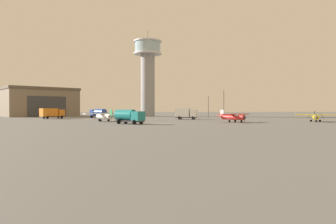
# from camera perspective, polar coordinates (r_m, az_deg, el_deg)

# --- Properties ---
(ground_plane) EXTENTS (400.00, 400.00, 0.00)m
(ground_plane) POSITION_cam_1_polar(r_m,az_deg,el_deg) (62.82, -1.49, -2.22)
(ground_plane) COLOR #60605E
(control_tower) EXTENTS (10.99, 10.99, 33.93)m
(control_tower) POSITION_cam_1_polar(r_m,az_deg,el_deg) (120.94, -3.84, 8.09)
(control_tower) COLOR gray
(control_tower) RESTS_ON ground_plane
(hangar) EXTENTS (33.43, 31.59, 11.45)m
(hangar) POSITION_cam_1_polar(r_m,az_deg,el_deg) (133.46, -23.13, 1.73)
(hangar) COLOR #7A6B56
(hangar) RESTS_ON ground_plane
(airplane_white) EXTENTS (9.08, 7.67, 2.96)m
(airplane_white) POSITION_cam_1_polar(r_m,az_deg,el_deg) (74.52, -11.94, -0.71)
(airplane_white) COLOR white
(airplane_white) RESTS_ON ground_plane
(airplane_yellow) EXTENTS (8.32, 6.66, 2.59)m
(airplane_yellow) POSITION_cam_1_polar(r_m,az_deg,el_deg) (79.26, 26.09, -0.81)
(airplane_yellow) COLOR gold
(airplane_yellow) RESTS_ON ground_plane
(airplane_red) EXTENTS (8.72, 7.38, 2.85)m
(airplane_red) POSITION_cam_1_polar(r_m,az_deg,el_deg) (70.37, 12.12, -0.84)
(airplane_red) COLOR red
(airplane_red) RESTS_ON ground_plane
(truck_box_orange) EXTENTS (6.87, 6.73, 3.17)m
(truck_box_orange) POSITION_cam_1_polar(r_m,az_deg,el_deg) (99.34, -21.07, -0.17)
(truck_box_orange) COLOR #38383D
(truck_box_orange) RESTS_ON ground_plane
(truck_fuel_tanker_teal) EXTENTS (6.45, 6.01, 2.96)m
(truck_fuel_tanker_teal) POSITION_cam_1_polar(r_m,az_deg,el_deg) (61.93, -7.39, -0.73)
(truck_fuel_tanker_teal) COLOR #38383D
(truck_fuel_tanker_teal) RESTS_ON ground_plane
(truck_fuel_tanker_blue) EXTENTS (6.10, 6.14, 3.04)m
(truck_fuel_tanker_blue) POSITION_cam_1_polar(r_m,az_deg,el_deg) (101.94, -12.99, -0.16)
(truck_fuel_tanker_blue) COLOR #38383D
(truck_fuel_tanker_blue) RESTS_ON ground_plane
(truck_box_white) EXTENTS (6.60, 4.72, 3.22)m
(truck_box_white) POSITION_cam_1_polar(r_m,az_deg,el_deg) (86.93, 3.36, -0.24)
(truck_box_white) COLOR #38383D
(truck_box_white) RESTS_ON ground_plane
(light_post_west) EXTENTS (0.44, 0.44, 10.26)m
(light_post_west) POSITION_cam_1_polar(r_m,az_deg,el_deg) (116.53, 10.50, 2.06)
(light_post_west) COLOR #38383D
(light_post_west) RESTS_ON ground_plane
(light_post_east) EXTENTS (0.44, 0.44, 7.67)m
(light_post_east) POSITION_cam_1_polar(r_m,az_deg,el_deg) (105.46, 7.62, 1.47)
(light_post_east) COLOR #38383D
(light_post_east) RESTS_ON ground_plane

